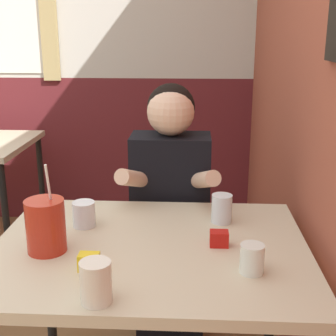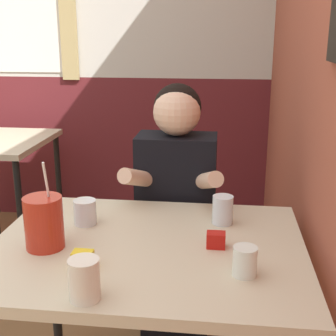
# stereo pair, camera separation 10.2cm
# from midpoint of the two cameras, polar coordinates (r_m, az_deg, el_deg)

# --- Properties ---
(brick_wall_right) EXTENTS (0.08, 4.44, 2.70)m
(brick_wall_right) POSITION_cam_midpoint_polar(r_m,az_deg,el_deg) (2.21, 14.06, 13.85)
(brick_wall_right) COLOR #9E4C38
(brick_wall_right) RESTS_ON ground_plane
(back_wall) EXTENTS (5.71, 0.09, 2.70)m
(back_wall) POSITION_cam_midpoint_polar(r_m,az_deg,el_deg) (3.57, -13.61, 14.80)
(back_wall) COLOR silver
(back_wall) RESTS_ON ground_plane
(main_table) EXTENTS (1.03, 0.80, 0.76)m
(main_table) POSITION_cam_midpoint_polar(r_m,az_deg,el_deg) (1.58, -4.08, -11.64)
(main_table) COLOR beige
(main_table) RESTS_ON ground_plane
(person_seated) EXTENTS (0.42, 0.40, 1.22)m
(person_seated) POSITION_cam_midpoint_polar(r_m,az_deg,el_deg) (2.09, -1.11, -5.86)
(person_seated) COLOR black
(person_seated) RESTS_ON ground_plane
(cocktail_pitcher) EXTENTS (0.12, 0.12, 0.29)m
(cocktail_pitcher) POSITION_cam_midpoint_polar(r_m,az_deg,el_deg) (1.53, -16.56, -6.79)
(cocktail_pitcher) COLOR #B22819
(cocktail_pitcher) RESTS_ON main_table
(glass_near_pitcher) EXTENTS (0.08, 0.08, 0.09)m
(glass_near_pitcher) POSITION_cam_midpoint_polar(r_m,az_deg,el_deg) (1.70, -11.92, -5.54)
(glass_near_pitcher) COLOR silver
(glass_near_pitcher) RESTS_ON main_table
(glass_center) EXTENTS (0.07, 0.07, 0.09)m
(glass_center) POSITION_cam_midpoint_polar(r_m,az_deg,el_deg) (1.38, 8.07, -10.93)
(glass_center) COLOR silver
(glass_center) RESTS_ON main_table
(glass_far_side) EXTENTS (0.08, 0.08, 0.11)m
(glass_far_side) POSITION_cam_midpoint_polar(r_m,az_deg,el_deg) (1.25, -11.18, -13.53)
(glass_far_side) COLOR silver
(glass_far_side) RESTS_ON main_table
(glass_by_brick) EXTENTS (0.07, 0.07, 0.10)m
(glass_by_brick) POSITION_cam_midpoint_polar(r_m,az_deg,el_deg) (1.70, 4.86, -4.97)
(glass_by_brick) COLOR silver
(glass_by_brick) RESTS_ON main_table
(condiment_ketchup) EXTENTS (0.06, 0.04, 0.05)m
(condiment_ketchup) POSITION_cam_midpoint_polar(r_m,az_deg,el_deg) (1.53, 4.33, -8.60)
(condiment_ketchup) COLOR #B7140F
(condiment_ketchup) RESTS_ON main_table
(condiment_mustard) EXTENTS (0.06, 0.04, 0.05)m
(condiment_mustard) POSITION_cam_midpoint_polar(r_m,az_deg,el_deg) (1.41, -11.71, -11.17)
(condiment_mustard) COLOR yellow
(condiment_mustard) RESTS_ON main_table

